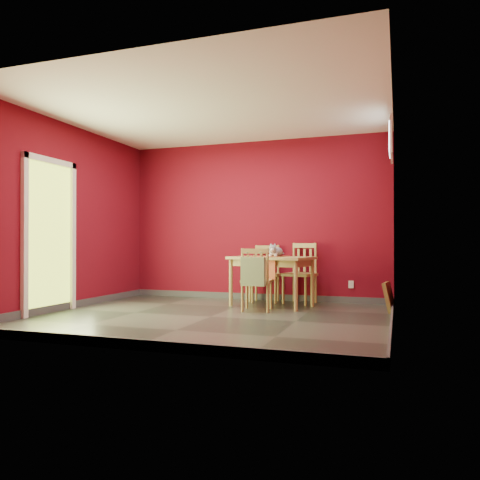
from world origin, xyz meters
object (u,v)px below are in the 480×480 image
(cat, at_px, (276,250))
(picture_frame, at_px, (389,297))
(chair_far_left, at_px, (266,273))
(tote_bag, at_px, (253,271))
(chair_near, at_px, (256,279))
(chair_far_right, at_px, (301,272))
(dining_table, at_px, (271,263))

(cat, distance_m, picture_frame, 1.76)
(chair_far_left, relative_size, picture_frame, 2.16)
(tote_bag, bearing_deg, chair_near, 94.83)
(chair_far_right, distance_m, chair_near, 1.14)
(tote_bag, distance_m, picture_frame, 1.94)
(chair_near, height_order, cat, cat)
(chair_far_right, bearing_deg, chair_near, -111.65)
(chair_near, bearing_deg, dining_table, 81.92)
(dining_table, height_order, chair_far_left, chair_far_left)
(chair_far_left, bearing_deg, chair_near, -81.47)
(chair_far_right, relative_size, picture_frame, 2.25)
(picture_frame, bearing_deg, chair_near, -163.44)
(tote_bag, relative_size, picture_frame, 1.08)
(chair_far_right, xyz_separation_m, chair_near, (-0.42, -1.06, -0.04))
(chair_far_left, xyz_separation_m, chair_far_right, (0.58, -0.02, 0.02))
(chair_far_right, xyz_separation_m, picture_frame, (1.35, -0.53, -0.28))
(picture_frame, bearing_deg, chair_far_right, 158.43)
(tote_bag, bearing_deg, chair_far_left, 97.92)
(cat, bearing_deg, chair_far_left, 115.46)
(chair_near, distance_m, cat, 0.71)
(chair_far_left, xyz_separation_m, tote_bag, (0.18, -1.29, 0.10))
(chair_far_left, distance_m, chair_near, 1.09)
(dining_table, xyz_separation_m, picture_frame, (1.70, -0.01, -0.45))
(chair_far_right, xyz_separation_m, cat, (-0.28, -0.49, 0.37))
(chair_near, distance_m, tote_bag, 0.24)
(chair_far_right, relative_size, cat, 2.30)
(chair_far_right, height_order, tote_bag, chair_far_right)
(chair_far_left, xyz_separation_m, cat, (0.30, -0.51, 0.39))
(dining_table, relative_size, cat, 3.19)
(picture_frame, bearing_deg, chair_far_left, 164.04)
(chair_near, distance_m, picture_frame, 1.86)
(chair_far_left, bearing_deg, picture_frame, -15.96)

